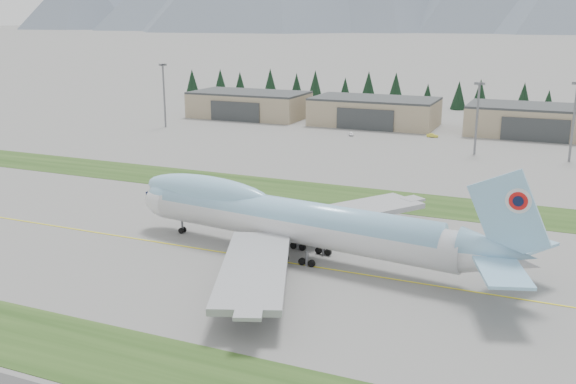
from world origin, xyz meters
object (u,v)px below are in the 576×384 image
at_px(hangar_center, 374,111).
at_px(hangar_left, 249,104).
at_px(service_vehicle_b, 432,137).
at_px(hangar_right, 537,121).
at_px(service_vehicle_a, 351,136).
at_px(boeing_747_freighter, 293,220).

bearing_deg(hangar_center, hangar_left, 180.00).
xyz_separation_m(hangar_left, service_vehicle_b, (81.50, -18.25, -5.39)).
bearing_deg(hangar_left, hangar_right, 0.00).
xyz_separation_m(hangar_center, service_vehicle_a, (-1.03, -26.51, -5.39)).
bearing_deg(boeing_747_freighter, service_vehicle_b, 96.99).
relative_size(hangar_right, service_vehicle_b, 11.85).
height_order(hangar_center, service_vehicle_b, hangar_center).
distance_m(hangar_center, service_vehicle_b, 32.63).
xyz_separation_m(hangar_left, service_vehicle_a, (53.97, -26.51, -5.39)).
bearing_deg(hangar_center, service_vehicle_a, -92.23).
bearing_deg(hangar_center, service_vehicle_b, -34.55).
relative_size(boeing_747_freighter, hangar_right, 1.59).
xyz_separation_m(hangar_left, hangar_center, (55.00, 0.00, 0.00)).
xyz_separation_m(boeing_747_freighter, service_vehicle_b, (-0.15, 128.11, -6.62)).
bearing_deg(service_vehicle_a, boeing_747_freighter, -99.10).
xyz_separation_m(boeing_747_freighter, service_vehicle_a, (-27.68, 119.85, -6.62)).
xyz_separation_m(hangar_right, service_vehicle_b, (-33.50, -18.25, -5.39)).
bearing_deg(boeing_747_freighter, service_vehicle_a, 109.93).
height_order(hangar_left, hangar_center, same).
height_order(boeing_747_freighter, service_vehicle_b, boeing_747_freighter).
height_order(hangar_left, hangar_right, same).
xyz_separation_m(boeing_747_freighter, hangar_right, (33.35, 146.36, -1.23)).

